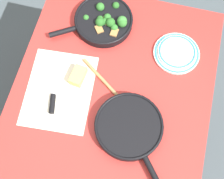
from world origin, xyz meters
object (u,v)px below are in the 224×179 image
Objects in this scene: wooden_spoon at (117,95)px; skillet_broccoli at (104,21)px; dinner_plate_stack at (177,53)px; skillet_eggs at (129,127)px; grater_knife at (54,94)px; cheese_block at (78,76)px.

skillet_broccoli is at bearing 148.23° from wooden_spoon.
dinner_plate_stack is (-0.27, 0.22, 0.01)m from wooden_spoon.
skillet_eggs reaches higher than wooden_spoon.
wooden_spoon is 0.28m from grater_knife.
wooden_spoon is at bearing 173.06° from skillet_eggs.
skillet_eggs is 1.65× the size of dinner_plate_stack.
cheese_block is at bearing -161.96° from skillet_eggs.
cheese_block is at bearing -157.17° from wooden_spoon.
skillet_eggs is 1.11× the size of wooden_spoon.
skillet_eggs is 0.42m from dinner_plate_stack.
cheese_block is at bearing -50.84° from grater_knife.
skillet_broccoli is 1.74× the size of dinner_plate_stack.
skillet_eggs reaches higher than grater_knife.
grater_knife is at bearing -140.19° from skillet_eggs.
grater_knife is at bearing -131.42° from wooden_spoon.
skillet_eggs is 0.32m from cheese_block.
cheese_block is 0.46m from dinner_plate_stack.
skillet_broccoli is 1.05× the size of skillet_eggs.
dinner_plate_stack reaches higher than wooden_spoon.
skillet_broccoli reaches higher than wooden_spoon.
skillet_broccoli reaches higher than grater_knife.
grater_knife is 2.65× the size of cheese_block.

